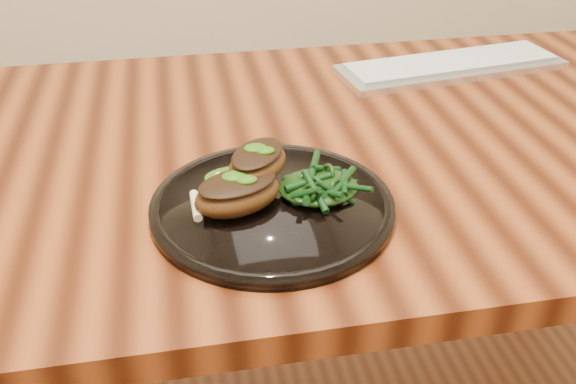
{
  "coord_description": "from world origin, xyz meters",
  "views": [
    {
      "loc": [
        -0.15,
        -0.85,
        1.2
      ],
      "look_at": [
        -0.02,
        -0.19,
        0.78
      ],
      "focal_mm": 40.0,
      "sensor_mm": 36.0,
      "label": 1
    }
  ],
  "objects_px": {
    "plate": "(272,206)",
    "lamb_chop_front": "(237,192)",
    "desk": "(280,188)",
    "greens_heap": "(318,183)",
    "keyboard": "(451,66)"
  },
  "relations": [
    {
      "from": "greens_heap",
      "to": "keyboard",
      "type": "relative_size",
      "value": 0.23
    },
    {
      "from": "desk",
      "to": "greens_heap",
      "type": "xyz_separation_m",
      "value": [
        0.02,
        -0.18,
        0.12
      ]
    },
    {
      "from": "plate",
      "to": "greens_heap",
      "type": "bearing_deg",
      "value": 5.19
    },
    {
      "from": "lamb_chop_front",
      "to": "keyboard",
      "type": "distance_m",
      "value": 0.62
    },
    {
      "from": "desk",
      "to": "plate",
      "type": "xyz_separation_m",
      "value": [
        -0.04,
        -0.19,
        0.09
      ]
    },
    {
      "from": "desk",
      "to": "plate",
      "type": "height_order",
      "value": "plate"
    },
    {
      "from": "plate",
      "to": "desk",
      "type": "bearing_deg",
      "value": 77.21
    },
    {
      "from": "greens_heap",
      "to": "lamb_chop_front",
      "type": "bearing_deg",
      "value": -171.08
    },
    {
      "from": "plate",
      "to": "keyboard",
      "type": "bearing_deg",
      "value": 45.24
    },
    {
      "from": "greens_heap",
      "to": "plate",
      "type": "bearing_deg",
      "value": -174.81
    },
    {
      "from": "plate",
      "to": "lamb_chop_front",
      "type": "relative_size",
      "value": 2.37
    },
    {
      "from": "desk",
      "to": "plate",
      "type": "relative_size",
      "value": 5.28
    },
    {
      "from": "greens_heap",
      "to": "desk",
      "type": "bearing_deg",
      "value": 95.3
    },
    {
      "from": "lamb_chop_front",
      "to": "keyboard",
      "type": "relative_size",
      "value": 0.29
    },
    {
      "from": "desk",
      "to": "plate",
      "type": "bearing_deg",
      "value": -102.79
    }
  ]
}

